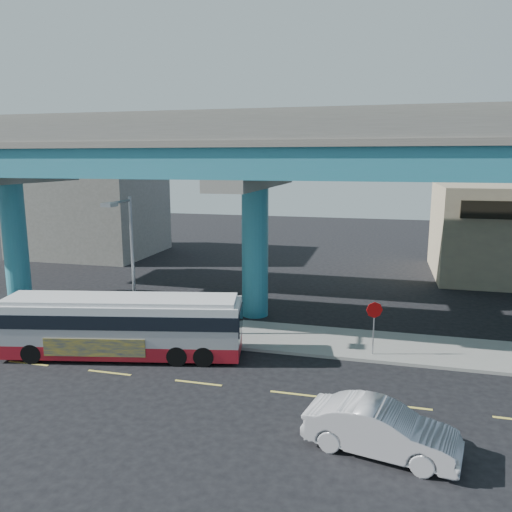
% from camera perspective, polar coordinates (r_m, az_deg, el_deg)
% --- Properties ---
extents(ground, '(120.00, 120.00, 0.00)m').
position_cam_1_polar(ground, '(21.19, -6.33, -13.89)').
color(ground, black).
rests_on(ground, ground).
extents(sidewalk, '(70.00, 4.00, 0.15)m').
position_cam_1_polar(sidewalk, '(25.99, -2.04, -8.85)').
color(sidewalk, gray).
rests_on(sidewalk, ground).
extents(lane_markings, '(58.00, 0.12, 0.01)m').
position_cam_1_polar(lane_markings, '(20.94, -6.62, -14.21)').
color(lane_markings, '#D8C64C').
rests_on(lane_markings, ground).
extents(viaduct, '(52.00, 12.40, 11.70)m').
position_cam_1_polar(viaduct, '(27.93, -0.06, 11.49)').
color(viaduct, teal).
rests_on(viaduct, ground).
extents(building_concrete, '(12.00, 10.00, 9.00)m').
position_cam_1_polar(building_concrete, '(50.03, -18.43, 5.38)').
color(building_concrete, gray).
rests_on(building_concrete, ground).
extents(transit_bus, '(11.11, 4.51, 2.79)m').
position_cam_1_polar(transit_bus, '(23.69, -15.04, -7.51)').
color(transit_bus, maroon).
rests_on(transit_bus, ground).
extents(sedan, '(3.53, 5.34, 1.54)m').
position_cam_1_polar(sedan, '(16.61, 14.11, -18.64)').
color(sedan, '#AAA9AE').
rests_on(sedan, ground).
extents(street_lamp, '(0.50, 2.32, 6.98)m').
position_cam_1_polar(street_lamp, '(24.85, -14.57, 1.00)').
color(street_lamp, gray).
rests_on(street_lamp, sidewalk).
extents(stop_sign, '(0.72, 0.26, 2.48)m').
position_cam_1_polar(stop_sign, '(23.21, 13.35, -6.79)').
color(stop_sign, gray).
rests_on(stop_sign, sidewalk).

